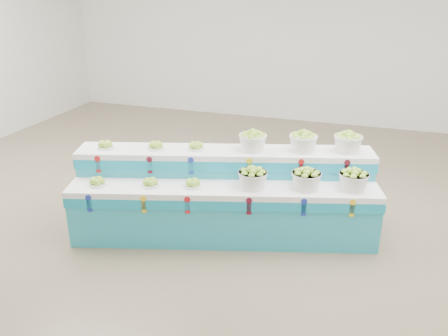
{
  "coord_description": "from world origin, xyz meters",
  "views": [
    {
      "loc": [
        2.13,
        -5.28,
        2.97
      ],
      "look_at": [
        0.46,
        -0.33,
        0.87
      ],
      "focal_mm": 37.64,
      "sensor_mm": 36.0,
      "label": 1
    }
  ],
  "objects_px": {
    "plate_upper_mid": "(156,145)",
    "basket_upper_right": "(348,142)",
    "basket_lower_left": "(253,178)",
    "display_stand": "(224,195)"
  },
  "relations": [
    {
      "from": "basket_upper_right",
      "to": "basket_lower_left",
      "type": "bearing_deg",
      "value": -142.24
    },
    {
      "from": "display_stand",
      "to": "basket_upper_right",
      "type": "bearing_deg",
      "value": 8.63
    },
    {
      "from": "basket_lower_left",
      "to": "plate_upper_mid",
      "type": "distance_m",
      "value": 1.3
    },
    {
      "from": "basket_lower_left",
      "to": "display_stand",
      "type": "bearing_deg",
      "value": 162.65
    },
    {
      "from": "plate_upper_mid",
      "to": "basket_lower_left",
      "type": "bearing_deg",
      "value": -4.5
    },
    {
      "from": "basket_lower_left",
      "to": "basket_upper_right",
      "type": "bearing_deg",
      "value": 37.76
    },
    {
      "from": "plate_upper_mid",
      "to": "basket_upper_right",
      "type": "height_order",
      "value": "basket_upper_right"
    },
    {
      "from": "basket_lower_left",
      "to": "basket_upper_right",
      "type": "height_order",
      "value": "basket_upper_right"
    },
    {
      "from": "plate_upper_mid",
      "to": "basket_upper_right",
      "type": "xyz_separation_m",
      "value": [
        2.25,
        0.66,
        0.07
      ]
    },
    {
      "from": "display_stand",
      "to": "basket_upper_right",
      "type": "xyz_separation_m",
      "value": [
        1.37,
        0.64,
        0.63
      ]
    }
  ]
}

